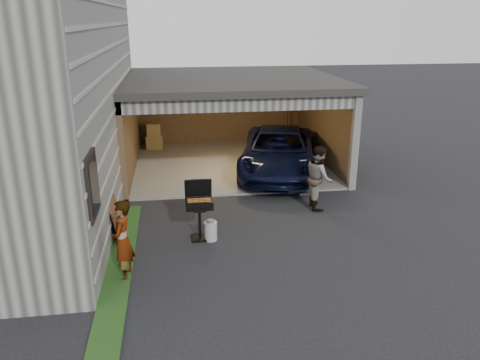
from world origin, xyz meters
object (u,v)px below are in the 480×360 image
at_px(man, 319,177).
at_px(bbq_grill, 199,206).
at_px(plywood_panel, 117,219).
at_px(minivan, 279,153).
at_px(hand_truck, 304,187).
at_px(woman, 122,241).
at_px(propane_tank, 211,231).

xyz_separation_m(man, bbq_grill, (-3.14, -1.39, -0.03)).
height_order(man, plywood_panel, man).
distance_m(man, bbq_grill, 3.43).
bearing_deg(bbq_grill, plywood_panel, 170.86).
bearing_deg(bbq_grill, minivan, 56.91).
bearing_deg(plywood_panel, hand_truck, 23.93).
height_order(woman, plywood_panel, woman).
distance_m(propane_tank, hand_truck, 3.84).
bearing_deg(hand_truck, propane_tank, -138.94).
xyz_separation_m(bbq_grill, hand_truck, (3.08, 2.45, -0.60)).
bearing_deg(minivan, man, -67.00).
height_order(propane_tank, hand_truck, hand_truck).
height_order(plywood_panel, hand_truck, hand_truck).
height_order(man, propane_tank, man).
bearing_deg(plywood_panel, propane_tank, -11.33).
height_order(minivan, hand_truck, minivan).
xyz_separation_m(propane_tank, hand_truck, (2.85, 2.57, -0.03)).
bearing_deg(man, hand_truck, 8.18).
bearing_deg(minivan, hand_truck, -64.06).
bearing_deg(propane_tank, plywood_panel, 168.67).
bearing_deg(woman, man, 131.39).
bearing_deg(man, woman, 126.70).
relative_size(minivan, propane_tank, 11.37).
distance_m(woman, plywood_panel, 1.86).
bearing_deg(hand_truck, plywood_panel, -157.10).
distance_m(man, plywood_panel, 5.07).
bearing_deg(woman, propane_tank, 138.26).
height_order(man, bbq_grill, man).
xyz_separation_m(bbq_grill, plywood_panel, (-1.80, 0.29, -0.33)).
relative_size(bbq_grill, hand_truck, 1.37).
xyz_separation_m(man, propane_tank, (-2.91, -1.51, -0.61)).
xyz_separation_m(minivan, bbq_grill, (-2.73, -4.19, 0.11)).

